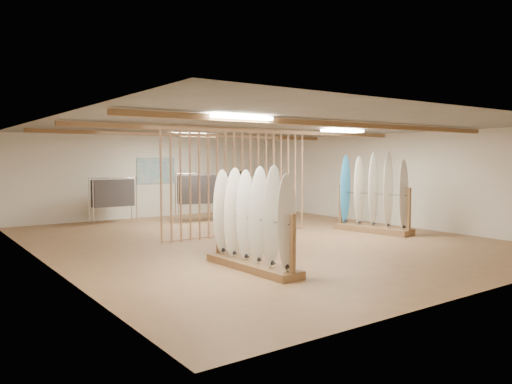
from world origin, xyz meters
TOP-DOWN VIEW (x-y plane):
  - floor at (0.00, 0.00)m, footprint 12.00×12.00m
  - ceiling at (0.00, 0.00)m, footprint 12.00×12.00m
  - wall_back at (0.00, 6.00)m, footprint 12.00×0.00m
  - wall_front at (0.00, -6.00)m, footprint 12.00×0.00m
  - wall_left at (-5.00, 0.00)m, footprint 0.00×12.00m
  - wall_right at (5.00, 0.00)m, footprint 0.00×12.00m
  - ceiling_slats at (0.00, 0.00)m, footprint 9.50×6.12m
  - light_panels at (0.00, 0.00)m, footprint 1.20×0.35m
  - bamboo_partition at (0.00, 0.80)m, footprint 4.45×0.05m
  - poster at (0.00, 5.98)m, footprint 1.40×0.03m
  - rack_left at (-2.00, -2.68)m, footprint 0.60×2.36m
  - rack_right at (3.36, -0.85)m, footprint 0.96×2.30m
  - clothing_rack_a at (-1.88, 5.01)m, footprint 1.37×0.39m
  - clothing_rack_b at (0.58, 3.94)m, footprint 1.46×0.68m
  - shopper_a at (0.74, 2.38)m, footprint 0.79×0.69m
  - shopper_b at (2.20, 3.82)m, footprint 1.08×0.99m

SIDE VIEW (x-z plane):
  - floor at x=0.00m, z-range 0.00..0.00m
  - rack_left at x=-2.00m, z-range -0.30..1.59m
  - rack_right at x=3.36m, z-range -0.34..1.79m
  - shopper_b at x=2.20m, z-range 0.00..1.81m
  - shopper_a at x=0.74m, z-range 0.00..1.82m
  - clothing_rack_a at x=-1.88m, z-range 0.22..1.69m
  - clothing_rack_b at x=0.58m, z-range 0.24..1.84m
  - bamboo_partition at x=0.00m, z-range 0.01..2.79m
  - wall_back at x=0.00m, z-range -4.60..7.40m
  - wall_front at x=0.00m, z-range -4.60..7.40m
  - wall_left at x=-5.00m, z-range -4.60..7.40m
  - wall_right at x=5.00m, z-range -4.60..7.40m
  - poster at x=0.00m, z-range 1.15..2.05m
  - ceiling_slats at x=0.00m, z-range 2.67..2.77m
  - light_panels at x=0.00m, z-range 2.71..2.77m
  - ceiling at x=0.00m, z-range 2.80..2.80m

